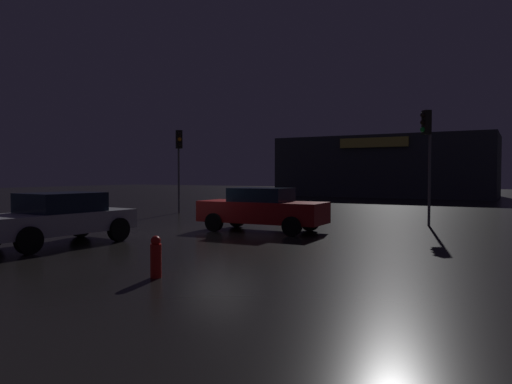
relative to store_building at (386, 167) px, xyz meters
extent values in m
plane|color=black|center=(1.64, -31.32, -2.75)|extent=(120.00, 120.00, 0.00)
cube|color=#33383D|center=(0.00, 0.01, 0.00)|extent=(19.11, 8.98, 5.50)
cube|color=#E5D84C|center=(0.00, -4.64, 2.03)|extent=(5.90, 0.24, 0.83)
cylinder|color=#595B60|center=(-4.65, -25.56, -0.58)|extent=(0.10, 0.10, 4.34)
cube|color=black|center=(-4.54, -25.67, 1.11)|extent=(0.41, 0.41, 0.95)
sphere|color=black|center=(-4.42, -25.77, 1.40)|extent=(0.20, 0.20, 0.20)
sphere|color=orange|center=(-4.42, -25.77, 1.11)|extent=(0.20, 0.20, 0.20)
sphere|color=black|center=(-4.42, -25.77, 0.83)|extent=(0.20, 0.20, 0.20)
cylinder|color=#595B60|center=(8.01, -25.94, -0.48)|extent=(0.10, 0.10, 4.54)
cube|color=black|center=(7.90, -26.04, 1.31)|extent=(0.41, 0.41, 0.95)
sphere|color=black|center=(7.77, -26.14, 1.60)|extent=(0.20, 0.20, 0.20)
sphere|color=black|center=(7.77, -26.14, 1.31)|extent=(0.20, 0.20, 0.20)
sphere|color=#19D13F|center=(7.77, -26.14, 1.03)|extent=(0.20, 0.20, 0.20)
cube|color=#A51414|center=(3.10, -30.72, -2.06)|extent=(4.60, 1.78, 0.74)
cube|color=black|center=(3.06, -30.72, -1.45)|extent=(2.08, 1.54, 0.48)
cylinder|color=black|center=(1.62, -31.59, -2.43)|extent=(0.66, 0.24, 0.65)
cylinder|color=black|center=(1.58, -29.93, -2.43)|extent=(0.66, 0.24, 0.65)
cylinder|color=black|center=(4.62, -31.51, -2.43)|extent=(0.66, 0.24, 0.65)
cylinder|color=black|center=(4.58, -29.85, -2.43)|extent=(0.66, 0.24, 0.65)
cube|color=#B7B7BF|center=(-0.52, -36.47, -2.10)|extent=(2.16, 4.51, 0.59)
cube|color=black|center=(-0.51, -36.34, -1.53)|extent=(1.80, 2.19, 0.56)
cylinder|color=black|center=(0.28, -37.98, -2.40)|extent=(0.27, 0.73, 0.71)
cylinder|color=black|center=(0.50, -35.10, -2.40)|extent=(0.27, 0.73, 0.71)
cylinder|color=black|center=(-1.33, -34.96, -2.40)|extent=(0.27, 0.73, 0.71)
cylinder|color=red|center=(4.93, -38.57, -2.42)|extent=(0.22, 0.22, 0.66)
sphere|color=red|center=(4.93, -38.57, -2.03)|extent=(0.20, 0.20, 0.20)
camera|label=1|loc=(11.18, -45.83, -0.73)|focal=33.81mm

